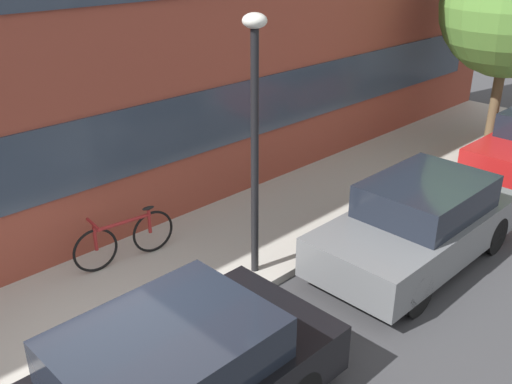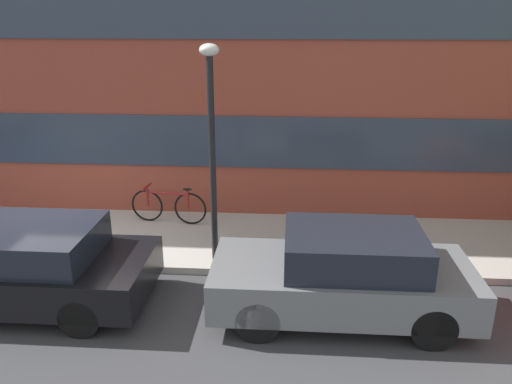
% 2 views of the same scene
% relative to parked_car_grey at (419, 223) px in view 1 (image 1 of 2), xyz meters
% --- Properties ---
extents(ground_plane, '(56.00, 56.00, 0.00)m').
position_rel_parked_car_grey_xyz_m(ground_plane, '(-4.86, 1.05, -0.68)').
color(ground_plane, '#38383A').
extents(sidewalk_strip, '(28.00, 2.62, 0.13)m').
position_rel_parked_car_grey_xyz_m(sidewalk_strip, '(-4.86, 2.36, -0.61)').
color(sidewalk_strip, '#A8A399').
rests_on(sidewalk_strip, ground_plane).
extents(parked_car_grey, '(3.80, 1.63, 1.36)m').
position_rel_parked_car_grey_xyz_m(parked_car_grey, '(0.00, 0.00, 0.00)').
color(parked_car_grey, slate).
rests_on(parked_car_grey, ground_plane).
extents(bicycle, '(1.64, 0.44, 0.80)m').
position_rel_parked_car_grey_xyz_m(bicycle, '(-3.36, 3.04, -0.15)').
color(bicycle, black).
rests_on(bicycle, sidewalk_strip).
extents(street_tree, '(3.11, 3.11, 4.71)m').
position_rel_parked_car_grey_xyz_m(street_tree, '(5.89, 1.56, 2.60)').
color(street_tree, brown).
rests_on(street_tree, sidewalk_strip).
extents(lamp_post, '(0.32, 0.32, 3.74)m').
position_rel_parked_car_grey_xyz_m(lamp_post, '(-2.14, 1.45, 1.82)').
color(lamp_post, black).
rests_on(lamp_post, sidewalk_strip).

